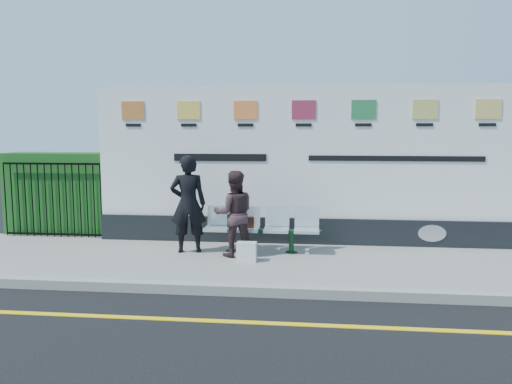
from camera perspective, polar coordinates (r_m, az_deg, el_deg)
ground at (r=6.17m, az=-0.11°, el=-14.74°), size 80.00×80.00×0.00m
pavement at (r=8.51m, az=1.76°, el=-8.12°), size 14.00×3.00×0.12m
kerb at (r=7.08m, az=0.80°, el=-11.22°), size 14.00×0.18×0.14m
yellow_line at (r=6.17m, az=-0.11°, el=-14.71°), size 14.00×0.10×0.01m
billboard at (r=9.58m, az=5.40°, el=1.83°), size 8.00×0.30×3.00m
hedge at (r=11.34m, az=-21.17°, el=-0.09°), size 2.35×0.70×1.70m
railing at (r=10.96m, az=-22.22°, el=-0.79°), size 2.05×0.06×1.54m
bench at (r=8.95m, az=0.63°, el=-5.52°), size 2.04×0.54×0.44m
woman_left at (r=8.94m, az=-7.76°, el=-1.35°), size 0.71×0.54×1.74m
woman_right at (r=8.61m, az=-2.52°, el=-2.48°), size 0.84×0.73×1.49m
handbag_brown at (r=8.92m, az=-1.08°, el=-3.49°), size 0.27×0.16×0.20m
carrier_bag_white at (r=8.35m, az=-1.08°, el=-6.85°), size 0.32×0.19×0.32m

